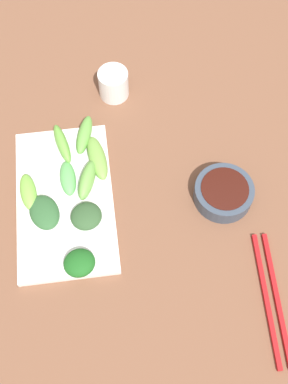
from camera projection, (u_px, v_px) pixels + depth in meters
name	position (u px, v px, depth m)	size (l,w,h in m)	color
tabletop	(135.00, 205.00, 0.91)	(2.10, 2.10, 0.02)	brown
sauce_bowl	(224.00, 193.00, 0.89)	(0.11, 0.11, 0.04)	#374351
serving_plate	(65.00, 200.00, 0.90)	(0.18, 0.31, 0.01)	white
broccoli_stalk_0	(68.00, 178.00, 0.90)	(0.03, 0.07, 0.02)	#5BAE59
broccoli_leafy_1	(79.00, 263.00, 0.82)	(0.05, 0.05, 0.03)	#1B5A1D
broccoli_leafy_2	(86.00, 216.00, 0.86)	(0.06, 0.05, 0.02)	#2E512B
broccoli_stalk_3	(87.00, 180.00, 0.89)	(0.03, 0.08, 0.03)	#69A948
broccoli_stalk_4	(28.00, 192.00, 0.88)	(0.03, 0.08, 0.02)	#76BA44
broccoli_stalk_5	(62.00, 144.00, 0.93)	(0.02, 0.09, 0.03)	#6BB343
broccoli_stalk_6	(84.00, 135.00, 0.94)	(0.03, 0.09, 0.02)	#62A443
broccoli_leafy_7	(44.00, 212.00, 0.87)	(0.05, 0.07, 0.02)	#2E5C30
broccoli_stalk_8	(97.00, 158.00, 0.92)	(0.03, 0.10, 0.02)	#71A745
chopsticks	(271.00, 298.00, 0.81)	(0.04, 0.23, 0.01)	#B31518
tea_cup	(114.00, 84.00, 0.99)	(0.06, 0.06, 0.06)	white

